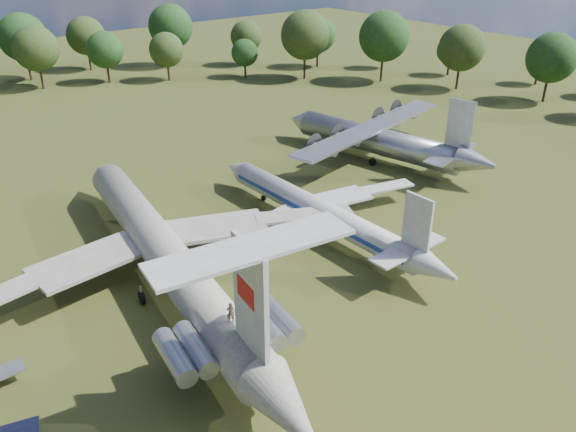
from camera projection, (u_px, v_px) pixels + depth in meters
ground at (211, 284)px, 55.75m from camera, size 300.00×300.00×0.00m
il62_airliner at (165, 259)px, 54.81m from camera, size 50.25×61.36×5.50m
tu104_jet at (318, 215)px, 64.76m from camera, size 31.08×40.77×3.99m
an12_transport at (377, 144)px, 84.36m from camera, size 41.00×44.12×5.01m
person_on_il62 at (231, 312)px, 41.37m from camera, size 0.74×0.66×1.69m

